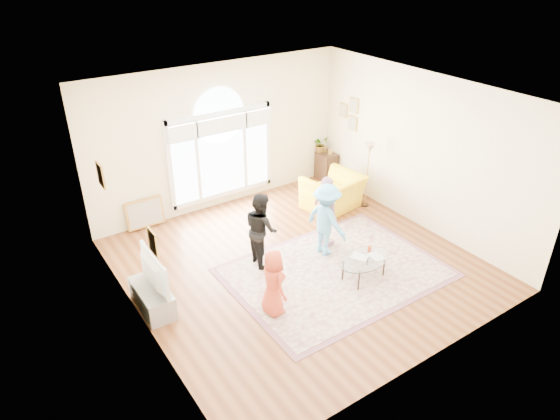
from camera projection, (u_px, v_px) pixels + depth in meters
ground at (299, 264)px, 9.39m from camera, size 6.00×6.00×0.00m
room_shell at (224, 141)px, 10.71m from camera, size 6.00×6.00×6.00m
area_rug at (336, 272)px, 9.14m from camera, size 3.60×2.60×0.02m
rug_border at (336, 272)px, 9.14m from camera, size 3.80×2.80×0.01m
tv_console at (152, 298)px, 8.16m from camera, size 0.45×1.00×0.42m
television at (149, 272)px, 7.92m from camera, size 0.17×1.05×0.60m
coffee_table at (364, 260)px, 8.80m from camera, size 1.11×0.77×0.54m
armchair at (333, 192)px, 11.16m from camera, size 1.35×1.22×0.78m
side_cabinet at (327, 166)px, 12.54m from camera, size 0.40×0.50×0.70m
floor_lamp at (369, 153)px, 10.85m from camera, size 0.25×0.25×1.51m
plant_pedestal at (320, 165)px, 12.63m from camera, size 0.20×0.20×0.70m
potted_plant at (320, 144)px, 12.37m from camera, size 0.38×0.34×0.41m
leaning_picture at (147, 227)px, 10.58m from camera, size 0.80×0.14×0.62m
child_red at (273, 283)px, 7.89m from camera, size 0.40×0.59×1.16m
child_black at (261, 229)px, 9.10m from camera, size 0.61×0.75×1.42m
child_pink at (326, 211)px, 9.64m from camera, size 0.54×0.91×1.45m
child_blue at (326, 220)px, 9.36m from camera, size 0.66×1.00×1.45m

